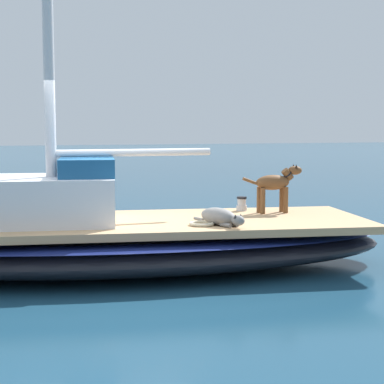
{
  "coord_description": "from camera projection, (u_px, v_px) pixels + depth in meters",
  "views": [
    {
      "loc": [
        -7.97,
        1.77,
        1.9
      ],
      "look_at": [
        0.0,
        -1.0,
        1.01
      ],
      "focal_mm": 57.44,
      "sensor_mm": 36.0,
      "label": 1
    }
  ],
  "objects": [
    {
      "name": "dog_grey",
      "position": [
        220.0,
        217.0,
        7.8
      ],
      "size": [
        0.92,
        0.45,
        0.22
      ],
      "color": "gray",
      "rests_on": "sailboat_main"
    },
    {
      "name": "coiled_rope",
      "position": [
        202.0,
        224.0,
        7.79
      ],
      "size": [
        0.32,
        0.32,
        0.04
      ],
      "primitive_type": "torus",
      "color": "beige",
      "rests_on": "sailboat_main"
    },
    {
      "name": "cabin_house",
      "position": [
        35.0,
        196.0,
        8.0
      ],
      "size": [
        1.77,
        2.44,
        0.84
      ],
      "color": "silver",
      "rests_on": "sailboat_main"
    },
    {
      "name": "dog_brown",
      "position": [
        276.0,
        184.0,
        8.91
      ],
      "size": [
        0.23,
        0.94,
        0.7
      ],
      "color": "brown",
      "rests_on": "sailboat_main"
    },
    {
      "name": "ground_plane",
      "position": [
        122.0,
        269.0,
        8.26
      ],
      "size": [
        120.0,
        120.0,
        0.0
      ],
      "primitive_type": "plane",
      "color": "navy"
    },
    {
      "name": "sailboat_main",
      "position": [
        122.0,
        245.0,
        8.23
      ],
      "size": [
        3.76,
        7.57,
        0.66
      ],
      "color": "black",
      "rests_on": "ground"
    },
    {
      "name": "deck_winch",
      "position": [
        242.0,
        204.0,
        9.17
      ],
      "size": [
        0.16,
        0.16,
        0.21
      ],
      "color": "#B7B7BC",
      "rests_on": "sailboat_main"
    }
  ]
}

